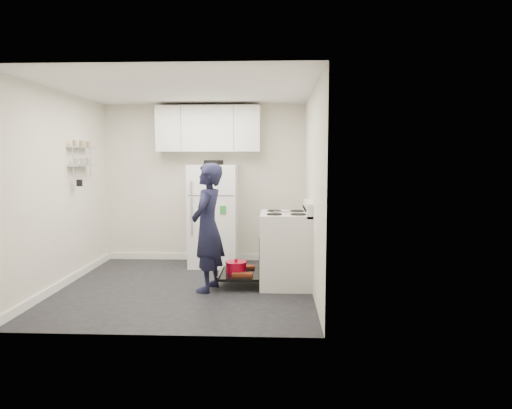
{
  "coord_description": "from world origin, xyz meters",
  "views": [
    {
      "loc": [
        1.14,
        -5.68,
        1.66
      ],
      "look_at": [
        0.89,
        0.22,
        1.05
      ],
      "focal_mm": 32.0,
      "sensor_mm": 36.0,
      "label": 1
    }
  ],
  "objects_px": {
    "refrigerator": "(214,215)",
    "person": "(208,227)",
    "open_oven_door": "(238,271)",
    "electric_range": "(285,250)"
  },
  "relations": [
    {
      "from": "person",
      "to": "electric_range",
      "type": "bearing_deg",
      "value": 116.4
    },
    {
      "from": "electric_range",
      "to": "refrigerator",
      "type": "distance_m",
      "value": 1.56
    },
    {
      "from": "open_oven_door",
      "to": "refrigerator",
      "type": "distance_m",
      "value": 1.34
    },
    {
      "from": "refrigerator",
      "to": "person",
      "type": "height_order",
      "value": "refrigerator"
    },
    {
      "from": "electric_range",
      "to": "person",
      "type": "distance_m",
      "value": 1.05
    },
    {
      "from": "person",
      "to": "refrigerator",
      "type": "bearing_deg",
      "value": -164.39
    },
    {
      "from": "open_oven_door",
      "to": "person",
      "type": "distance_m",
      "value": 0.75
    },
    {
      "from": "electric_range",
      "to": "person",
      "type": "relative_size",
      "value": 0.69
    },
    {
      "from": "refrigerator",
      "to": "person",
      "type": "xyz_separation_m",
      "value": [
        0.1,
        -1.36,
        0.02
      ]
    },
    {
      "from": "open_oven_door",
      "to": "person",
      "type": "height_order",
      "value": "person"
    }
  ]
}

